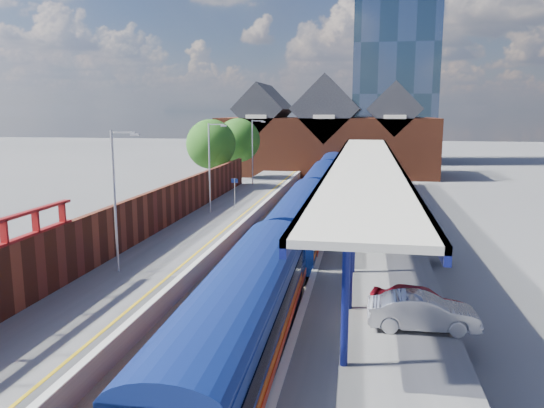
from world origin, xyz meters
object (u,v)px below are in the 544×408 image
at_px(parked_car_red, 419,302).
at_px(parked_car_silver, 423,312).
at_px(lamp_post_b, 117,193).
at_px(parked_car_blue, 387,213).
at_px(parked_car_dark, 413,238).
at_px(lamp_post_c, 211,162).
at_px(train, 314,197).
at_px(lamp_post_d, 254,148).
at_px(platform_sign, 235,188).

bearing_deg(parked_car_red, parked_car_silver, -166.52).
height_order(lamp_post_b, parked_car_blue, lamp_post_b).
bearing_deg(parked_car_dark, lamp_post_c, 39.56).
relative_size(lamp_post_c, parked_car_silver, 1.76).
relative_size(lamp_post_b, parked_car_red, 1.87).
height_order(lamp_post_b, parked_car_dark, lamp_post_b).
bearing_deg(parked_car_blue, parked_car_silver, -154.51).
bearing_deg(train, parked_car_blue, -26.48).
bearing_deg(parked_car_red, lamp_post_b, 87.76).
xyz_separation_m(parked_car_dark, parked_car_blue, (-1.22, 8.06, -0.05)).
xyz_separation_m(lamp_post_b, lamp_post_d, (0.00, 32.00, 0.00)).
distance_m(platform_sign, parked_car_silver, 26.00).
height_order(parked_car_silver, parked_car_dark, parked_car_silver).
relative_size(platform_sign, parked_car_dark, 0.58).
xyz_separation_m(platform_sign, parked_car_red, (12.69, -21.59, -1.05)).
bearing_deg(parked_car_dark, lamp_post_d, 11.19).
bearing_deg(platform_sign, parked_car_dark, -39.03).
distance_m(lamp_post_d, parked_car_red, 38.41).
relative_size(parked_car_dark, parked_car_blue, 1.03).
bearing_deg(parked_car_dark, parked_car_red, 156.91).
height_order(lamp_post_c, parked_car_red, lamp_post_c).
height_order(parked_car_silver, parked_car_blue, parked_car_silver).
relative_size(lamp_post_b, parked_car_silver, 1.76).
bearing_deg(parked_car_dark, parked_car_silver, 157.36).
bearing_deg(lamp_post_b, parked_car_silver, -18.31).
distance_m(train, lamp_post_d, 16.27).
distance_m(parked_car_red, parked_car_blue, 18.83).
relative_size(lamp_post_d, platform_sign, 2.80).
bearing_deg(parked_car_silver, platform_sign, 27.56).
xyz_separation_m(lamp_post_d, parked_car_red, (14.05, -35.59, -3.36)).
distance_m(lamp_post_b, platform_sign, 18.20).
distance_m(lamp_post_b, parked_car_silver, 15.20).
bearing_deg(lamp_post_c, parked_car_silver, -55.73).
height_order(train, lamp_post_d, lamp_post_d).
height_order(train, parked_car_dark, train).
height_order(train, lamp_post_c, lamp_post_c).
bearing_deg(lamp_post_b, parked_car_red, -14.35).
bearing_deg(parked_car_dark, parked_car_blue, -10.84).
bearing_deg(parked_car_dark, train, 12.81).
xyz_separation_m(train, lamp_post_d, (-7.86, 13.96, 2.87)).
distance_m(lamp_post_b, lamp_post_c, 16.00).
xyz_separation_m(platform_sign, parked_car_dark, (13.37, -10.83, -1.07)).
height_order(parked_car_red, parked_car_silver, parked_car_silver).
distance_m(parked_car_silver, parked_car_blue, 19.89).
xyz_separation_m(train, parked_car_red, (6.19, -21.64, -0.48)).
relative_size(lamp_post_c, parked_car_blue, 1.69).
xyz_separation_m(lamp_post_d, parked_car_dark, (14.73, -24.83, -3.37)).
bearing_deg(platform_sign, lamp_post_c, -124.26).
bearing_deg(lamp_post_c, lamp_post_b, -90.00).
height_order(lamp_post_d, parked_car_red, lamp_post_d).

